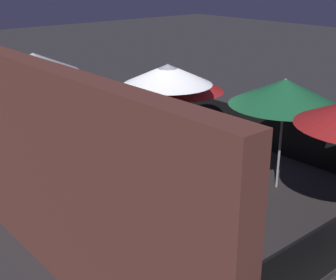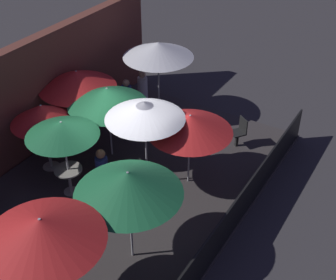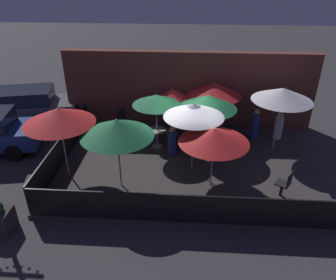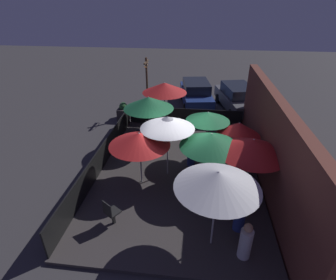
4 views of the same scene
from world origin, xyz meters
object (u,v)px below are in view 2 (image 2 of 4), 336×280
object	(u,v)px
patio_umbrella_5	(77,79)
patron_1	(102,170)
patio_chair_0	(239,131)
patio_umbrella_0	(42,114)
patio_umbrella_6	(41,230)
patio_umbrella_1	(62,129)
patio_umbrella_7	(128,183)
patio_umbrella_8	(107,97)
dining_table_1	(69,174)
patio_umbrella_4	(190,123)
patron_0	(127,99)
dining_table_0	(48,149)
patio_umbrella_2	(145,110)
patron_2	(143,88)
patio_umbrella_3	(158,50)

from	to	relation	value
patio_umbrella_5	patron_1	world-z (taller)	patio_umbrella_5
patron_1	patio_chair_0	bearing A→B (deg)	97.10
patio_umbrella_5	patio_chair_0	size ratio (longest dim) A/B	2.45
patio_umbrella_0	patio_umbrella_6	size ratio (longest dim) A/B	0.81
patio_umbrella_0	patio_chair_0	distance (m)	5.62
patio_umbrella_1	patio_umbrella_7	size ratio (longest dim) A/B	0.91
patio_umbrella_8	dining_table_1	distance (m)	2.32
patio_umbrella_1	patio_umbrella_4	bearing A→B (deg)	-50.35
patron_0	dining_table_1	bearing A→B (deg)	146.93
patio_umbrella_6	dining_table_0	distance (m)	5.02
patio_umbrella_2	patron_2	world-z (taller)	patio_umbrella_2
patron_0	patron_2	world-z (taller)	patron_0
patio_umbrella_5	patio_umbrella_6	size ratio (longest dim) A/B	0.91
patio_umbrella_3	patio_umbrella_5	size ratio (longest dim) A/B	1.10
patio_umbrella_7	patio_umbrella_1	bearing A→B (deg)	70.32
patio_umbrella_6	patio_umbrella_8	xyz separation A→B (m)	(4.75, 2.24, -0.31)
patio_umbrella_6	patio_umbrella_7	xyz separation A→B (m)	(1.92, -0.46, -0.12)
patio_umbrella_1	patron_1	bearing A→B (deg)	-43.34
patio_umbrella_2	patron_0	xyz separation A→B (m)	(2.57, 2.47, -1.66)
patio_umbrella_3	dining_table_1	size ratio (longest dim) A/B	3.31
patio_umbrella_4	patio_umbrella_5	bearing A→B (deg)	86.66
patron_0	patron_1	xyz separation A→B (m)	(-3.31, -1.57, -0.04)
patio_umbrella_1	dining_table_1	size ratio (longest dim) A/B	2.89
dining_table_1	patio_umbrella_5	bearing A→B (deg)	32.74
patio_umbrella_8	patron_1	world-z (taller)	patio_umbrella_8
patio_umbrella_6	patio_umbrella_4	bearing A→B (deg)	-2.96
patio_umbrella_2	patio_umbrella_7	xyz separation A→B (m)	(-2.30, -1.13, -0.14)
patio_umbrella_3	patio_umbrella_7	world-z (taller)	patio_umbrella_3
patio_umbrella_1	patio_umbrella_5	bearing A→B (deg)	32.74
patio_umbrella_4	patron_0	world-z (taller)	patio_umbrella_4
patio_umbrella_5	patio_umbrella_8	world-z (taller)	patio_umbrella_5
patio_umbrella_0	patio_umbrella_4	distance (m)	3.88
dining_table_0	patron_1	bearing A→B (deg)	-86.92
patio_umbrella_3	patio_umbrella_4	size ratio (longest dim) A/B	1.14
patio_umbrella_2	patron_0	size ratio (longest dim) A/B	1.93
patio_umbrella_4	patron_2	distance (m)	4.67
patio_umbrella_5	dining_table_1	xyz separation A→B (m)	(-2.21, -1.42, -1.35)
patio_umbrella_2	patio_umbrella_8	size ratio (longest dim) A/B	1.13
patio_umbrella_1	patron_1	world-z (taller)	patio_umbrella_1
patio_umbrella_7	patron_0	xyz separation A→B (m)	(4.87, 3.60, -1.52)
patio_umbrella_8	patron_1	xyz separation A→B (m)	(-1.28, -0.68, -1.37)
patio_umbrella_5	patron_2	world-z (taller)	patio_umbrella_5
patio_umbrella_4	patron_1	bearing A→B (deg)	127.03
dining_table_1	patron_1	xyz separation A→B (m)	(0.62, -0.58, -0.04)
patron_0	patio_umbrella_8	bearing A→B (deg)	156.51
patio_umbrella_3	dining_table_0	size ratio (longest dim) A/B	2.86
patio_umbrella_0	dining_table_1	distance (m)	1.74
patio_umbrella_7	patron_1	distance (m)	2.99
patio_umbrella_5	patio_umbrella_7	bearing A→B (deg)	-127.95
patio_umbrella_7	patron_2	xyz separation A→B (m)	(5.82, 3.63, -1.58)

